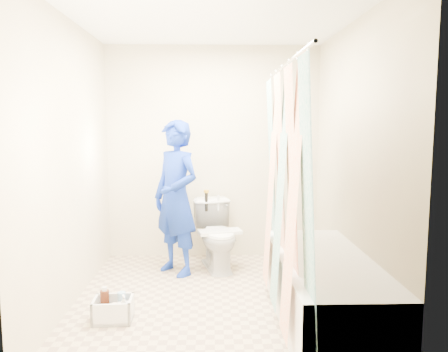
{
  "coord_description": "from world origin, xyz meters",
  "views": [
    {
      "loc": [
        -0.02,
        -3.67,
        1.52
      ],
      "look_at": [
        0.1,
        0.4,
        1.04
      ],
      "focal_mm": 35.0,
      "sensor_mm": 36.0,
      "label": 1
    }
  ],
  "objects_px": {
    "cleaning_caddy": "(114,310)",
    "plumber": "(176,198)",
    "toilet": "(217,235)",
    "bathtub": "(324,287)"
  },
  "relations": [
    {
      "from": "cleaning_caddy",
      "to": "plumber",
      "type": "bearing_deg",
      "value": 67.56
    },
    {
      "from": "toilet",
      "to": "plumber",
      "type": "height_order",
      "value": "plumber"
    },
    {
      "from": "bathtub",
      "to": "cleaning_caddy",
      "type": "relative_size",
      "value": 5.68
    },
    {
      "from": "bathtub",
      "to": "cleaning_caddy",
      "type": "height_order",
      "value": "bathtub"
    },
    {
      "from": "plumber",
      "to": "cleaning_caddy",
      "type": "distance_m",
      "value": 1.37
    },
    {
      "from": "bathtub",
      "to": "toilet",
      "type": "height_order",
      "value": "toilet"
    },
    {
      "from": "bathtub",
      "to": "cleaning_caddy",
      "type": "xyz_separation_m",
      "value": [
        -1.63,
        0.03,
        -0.18
      ]
    },
    {
      "from": "bathtub",
      "to": "cleaning_caddy",
      "type": "distance_m",
      "value": 1.64
    },
    {
      "from": "bathtub",
      "to": "toilet",
      "type": "relative_size",
      "value": 2.45
    },
    {
      "from": "toilet",
      "to": "cleaning_caddy",
      "type": "distance_m",
      "value": 1.51
    }
  ]
}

